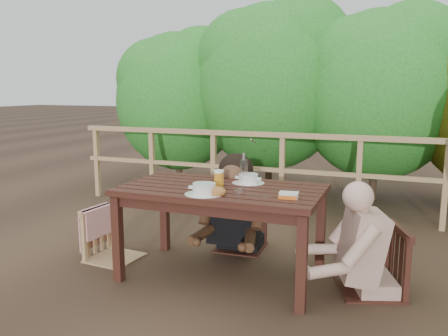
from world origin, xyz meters
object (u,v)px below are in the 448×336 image
(table, at_px, (222,233))
(woman, at_px, (241,175))
(chair_left, at_px, (113,212))
(soup_far, at_px, (248,179))
(diner_right, at_px, (379,202))
(tumbler, at_px, (239,193))
(butter_tub, at_px, (289,196))
(chair_right, at_px, (373,231))
(soup_near, at_px, (204,190))
(bottle, at_px, (244,169))
(chair_far, at_px, (240,202))
(beer_glass, at_px, (219,180))
(bread_roll, at_px, (217,192))

(table, bearing_deg, woman, 96.15)
(chair_left, distance_m, soup_far, 1.27)
(diner_right, bearing_deg, table, 77.93)
(tumbler, xyz_separation_m, butter_tub, (0.36, 0.06, -0.00))
(butter_tub, bearing_deg, chair_right, 24.30)
(soup_far, bearing_deg, soup_near, -109.29)
(soup_far, xyz_separation_m, butter_tub, (0.44, -0.41, -0.02))
(chair_right, relative_size, tumbler, 14.06)
(bottle, bearing_deg, chair_far, 111.90)
(tumbler, bearing_deg, butter_tub, 9.76)
(table, bearing_deg, butter_tub, -16.90)
(diner_right, height_order, beer_glass, diner_right)
(chair_right, xyz_separation_m, soup_near, (-1.20, -0.43, 0.31))
(chair_left, bearing_deg, tumbler, -95.76)
(table, xyz_separation_m, tumbler, (0.23, -0.24, 0.40))
(chair_left, xyz_separation_m, bread_roll, (1.12, -0.27, 0.34))
(soup_near, distance_m, soup_far, 0.54)
(woman, distance_m, soup_near, 0.98)
(chair_far, distance_m, chair_right, 1.35)
(chair_right, distance_m, bottle, 1.11)
(chair_left, xyz_separation_m, woman, (0.97, 0.70, 0.29))
(chair_far, xyz_separation_m, bread_roll, (0.15, -0.95, 0.32))
(chair_right, height_order, beer_glass, chair_right)
(table, relative_size, diner_right, 1.13)
(chair_left, distance_m, chair_right, 2.22)
(soup_far, bearing_deg, chair_right, -4.91)
(bottle, bearing_deg, bread_roll, -96.39)
(beer_glass, bearing_deg, diner_right, 7.78)
(woman, xyz_separation_m, butter_tub, (0.66, -0.88, 0.05))
(chair_right, height_order, butter_tub, chair_right)
(chair_far, distance_m, soup_far, 0.60)
(woman, bearing_deg, chair_right, 153.25)
(soup_near, relative_size, butter_tub, 2.13)
(soup_near, height_order, bread_roll, soup_near)
(chair_far, relative_size, beer_glass, 5.93)
(soup_far, xyz_separation_m, beer_glass, (-0.16, -0.25, 0.03))
(woman, distance_m, butter_tub, 1.10)
(table, relative_size, tumbler, 23.42)
(chair_left, distance_m, bread_roll, 1.20)
(woman, xyz_separation_m, bread_roll, (0.15, -0.97, 0.06))
(soup_near, bearing_deg, woman, 92.49)
(chair_far, bearing_deg, butter_tub, -54.99)
(soup_far, xyz_separation_m, bottle, (-0.02, -0.05, 0.09))
(woman, distance_m, bread_roll, 0.98)
(chair_left, relative_size, chair_far, 0.96)
(bottle, relative_size, tumbler, 3.97)
(bread_roll, relative_size, beer_glass, 0.89)
(diner_right, bearing_deg, beer_glass, 78.62)
(soup_near, distance_m, tumbler, 0.26)
(diner_right, xyz_separation_m, soup_far, (-1.05, 0.09, 0.08))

